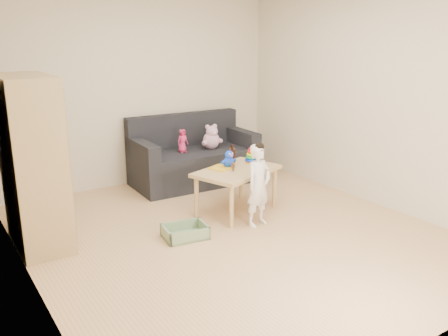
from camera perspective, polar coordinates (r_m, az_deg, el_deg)
room at (r=4.70m, az=1.17°, el=6.86°), size 4.50×4.50×4.50m
wardrobe at (r=4.91m, az=-22.06°, el=0.54°), size 0.46×0.93×1.67m
sofa at (r=6.66m, az=-3.57°, el=0.17°), size 1.73×0.91×0.48m
play_table at (r=5.57m, az=1.54°, el=-2.73°), size 1.14×0.91×0.52m
storage_bin at (r=4.95m, az=-4.70°, el=-7.63°), size 0.48×0.39×0.13m
toddler at (r=5.14m, az=4.18°, el=-2.24°), size 0.36×0.28×0.88m
pink_bear at (r=6.64m, az=-1.55°, el=3.58°), size 0.29×0.26×0.29m
doll at (r=6.46m, az=-5.00°, el=3.26°), size 0.17×0.12×0.31m
ring_stacker at (r=5.76m, az=3.35°, el=1.36°), size 0.17×0.17×0.19m
brown_bottle at (r=5.76m, az=0.99°, el=1.56°), size 0.08×0.08×0.22m
blue_plush at (r=5.53m, az=0.57°, el=1.11°), size 0.21×0.19×0.21m
wooden_figure at (r=5.39m, az=1.10°, el=0.17°), size 0.06×0.06×0.11m
yellow_book at (r=5.51m, az=-0.39°, el=0.01°), size 0.29×0.29×0.02m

